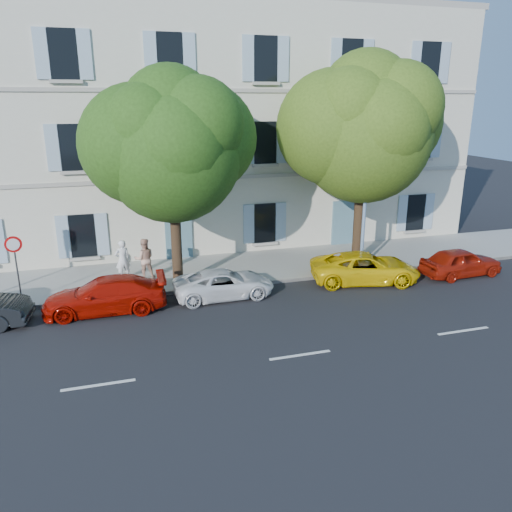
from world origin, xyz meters
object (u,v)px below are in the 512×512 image
object	(u,v)px
car_red_coupe	(105,295)
car_red_hatchback	(461,262)
road_sign	(15,255)
pedestrian_a	(123,260)
tree_right	(364,136)
street_lamp	(369,173)
car_yellow_supercar	(365,268)
tree_left	(172,153)
car_white_coupe	(224,284)
pedestrian_b	(144,259)

from	to	relation	value
car_red_coupe	car_red_hatchback	world-z (taller)	car_red_coupe
road_sign	pedestrian_a	distance (m)	4.34
tree_right	street_lamp	size ratio (longest dim) A/B	1.19
road_sign	pedestrian_a	xyz separation A→B (m)	(3.86, 1.68, -1.04)
car_red_coupe	street_lamp	distance (m)	12.09
car_red_coupe	tree_right	size ratio (longest dim) A/B	0.49
car_yellow_supercar	car_red_hatchback	size ratio (longest dim) A/B	1.24
street_lamp	car_red_coupe	bearing A→B (deg)	-173.20
pedestrian_a	street_lamp	bearing A→B (deg)	158.19
car_red_hatchback	road_sign	size ratio (longest dim) A/B	1.41
tree_left	tree_right	bearing A→B (deg)	3.99
tree_right	car_yellow_supercar	bearing A→B (deg)	-108.31
tree_left	street_lamp	bearing A→B (deg)	-2.05
pedestrian_a	car_red_coupe	bearing A→B (deg)	62.86
tree_left	pedestrian_a	size ratio (longest dim) A/B	4.87
car_white_coupe	tree_right	xyz separation A→B (m)	(6.96, 2.09, 5.50)
car_red_coupe	car_yellow_supercar	distance (m)	10.81
car_red_hatchback	tree_right	bearing A→B (deg)	51.94
car_red_hatchback	road_sign	distance (m)	18.54
car_yellow_supercar	car_red_hatchback	world-z (taller)	car_yellow_supercar
car_red_coupe	road_sign	xyz separation A→B (m)	(-3.08, 1.36, 1.41)
street_lamp	pedestrian_a	distance (m)	11.29
car_red_hatchback	tree_left	size ratio (longest dim) A/B	0.44
street_lamp	pedestrian_a	size ratio (longest dim) A/B	4.44
tree_right	street_lamp	xyz separation A→B (m)	(-0.15, -0.90, -1.52)
tree_right	road_sign	distance (m)	15.17
car_red_coupe	car_white_coupe	xyz separation A→B (m)	(4.56, 0.17, -0.09)
car_yellow_supercar	pedestrian_a	world-z (taller)	pedestrian_a
street_lamp	pedestrian_a	xyz separation A→B (m)	(-10.59, 1.69, -3.51)
tree_left	pedestrian_a	distance (m)	5.27
car_white_coupe	pedestrian_b	distance (m)	3.98
car_yellow_supercar	tree_right	bearing A→B (deg)	-5.73
road_sign	pedestrian_a	bearing A→B (deg)	23.48
car_white_coupe	car_yellow_supercar	world-z (taller)	car_yellow_supercar
tree_right	car_white_coupe	bearing A→B (deg)	-163.29
car_white_coupe	car_yellow_supercar	bearing A→B (deg)	-91.42
road_sign	tree_left	bearing A→B (deg)	2.80
car_white_coupe	pedestrian_a	bearing A→B (deg)	51.83
car_red_coupe	car_white_coupe	size ratio (longest dim) A/B	1.12
car_red_coupe	car_white_coupe	bearing A→B (deg)	93.98
tree_right	pedestrian_a	xyz separation A→B (m)	(-10.74, 0.79, -5.04)
car_white_coupe	tree_left	distance (m)	5.52
pedestrian_a	car_yellow_supercar	bearing A→B (deg)	150.97
tree_left	pedestrian_b	xyz separation A→B (m)	(-1.26, 1.21, -4.58)
tree_right	road_sign	size ratio (longest dim) A/B	3.47
car_red_hatchback	road_sign	world-z (taller)	road_sign
road_sign	tree_right	bearing A→B (deg)	3.50
tree_right	street_lamp	world-z (taller)	tree_right
car_red_hatchback	pedestrian_a	bearing A→B (deg)	73.49
pedestrian_a	pedestrian_b	xyz separation A→B (m)	(0.90, -0.18, 0.02)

